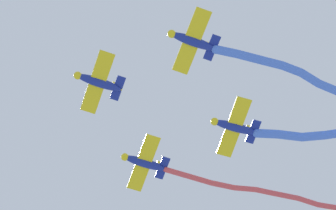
{
  "coord_description": "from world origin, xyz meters",
  "views": [
    {
      "loc": [
        13.21,
        -26.3,
        7.36
      ],
      "look_at": [
        2.44,
        2.34,
        75.53
      ],
      "focal_mm": 75.11,
      "sensor_mm": 36.0,
      "label": 1
    }
  ],
  "objects_px": {
    "airplane_right_wing": "(144,163)",
    "airplane_slot": "(234,127)",
    "airplane_left_wing": "(192,41)",
    "airplane_lead": "(98,82)"
  },
  "relations": [
    {
      "from": "airplane_lead",
      "to": "airplane_right_wing",
      "type": "bearing_deg",
      "value": -135.08
    },
    {
      "from": "airplane_left_wing",
      "to": "airplane_slot",
      "type": "height_order",
      "value": "airplane_slot"
    },
    {
      "from": "airplane_right_wing",
      "to": "airplane_slot",
      "type": "xyz_separation_m",
      "value": [
        10.84,
        -0.93,
        -0.5
      ]
    },
    {
      "from": "airplane_left_wing",
      "to": "airplane_right_wing",
      "type": "distance_m",
      "value": 15.4
    },
    {
      "from": "airplane_right_wing",
      "to": "airplane_slot",
      "type": "height_order",
      "value": "airplane_right_wing"
    },
    {
      "from": "airplane_right_wing",
      "to": "airplane_slot",
      "type": "relative_size",
      "value": 0.98
    },
    {
      "from": "airplane_lead",
      "to": "airplane_slot",
      "type": "relative_size",
      "value": 0.98
    },
    {
      "from": "airplane_left_wing",
      "to": "airplane_slot",
      "type": "relative_size",
      "value": 0.97
    },
    {
      "from": "airplane_left_wing",
      "to": "airplane_right_wing",
      "type": "height_order",
      "value": "airplane_right_wing"
    },
    {
      "from": "airplane_lead",
      "to": "airplane_slot",
      "type": "distance_m",
      "value": 15.39
    }
  ]
}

